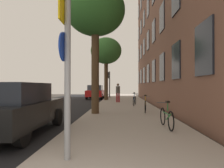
% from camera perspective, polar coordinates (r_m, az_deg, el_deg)
% --- Properties ---
extents(ground_plane, '(41.80, 41.80, 0.00)m').
position_cam_1_polar(ground_plane, '(16.66, -8.80, -5.84)').
color(ground_plane, '#332D28').
extents(road_asphalt, '(7.00, 38.00, 0.01)m').
position_cam_1_polar(road_asphalt, '(17.19, -15.72, -5.64)').
color(road_asphalt, black).
rests_on(road_asphalt, ground).
extents(sidewalk, '(4.20, 38.00, 0.12)m').
position_cam_1_polar(sidewalk, '(16.35, 3.39, -5.73)').
color(sidewalk, '#9E9389').
rests_on(sidewalk, ground).
extents(sign_post, '(0.16, 0.60, 3.22)m').
position_cam_1_polar(sign_post, '(3.99, -12.85, 6.26)').
color(sign_post, gray).
rests_on(sign_post, sidewalk).
extents(traffic_light, '(0.43, 0.24, 3.22)m').
position_cam_1_polar(traffic_light, '(24.96, -0.93, 1.27)').
color(traffic_light, black).
rests_on(traffic_light, sidewalk).
extents(tree_near, '(3.09, 3.09, 6.65)m').
position_cam_1_polar(tree_near, '(11.08, -4.77, 19.73)').
color(tree_near, '#4C3823').
rests_on(tree_near, sidewalk).
extents(tree_far, '(3.13, 3.13, 6.31)m').
position_cam_1_polar(tree_far, '(20.62, -1.69, 9.22)').
color(tree_far, '#4C3823').
rests_on(tree_far, sidewalk).
extents(bicycle_0, '(0.42, 1.63, 0.92)m').
position_cam_1_polar(bicycle_0, '(7.08, 15.23, -9.10)').
color(bicycle_0, black).
rests_on(bicycle_0, sidewalk).
extents(bicycle_1, '(0.43, 1.67, 0.93)m').
position_cam_1_polar(bicycle_1, '(11.25, 9.46, -5.92)').
color(bicycle_1, black).
rests_on(bicycle_1, sidewalk).
extents(bicycle_2, '(0.48, 1.70, 0.95)m').
position_cam_1_polar(bicycle_2, '(14.71, 6.40, -4.62)').
color(bicycle_2, black).
rests_on(bicycle_2, sidewalk).
extents(pedestrian_0, '(0.52, 0.52, 1.63)m').
position_cam_1_polar(pedestrian_0, '(17.49, 1.70, -2.13)').
color(pedestrian_0, maroon).
rests_on(pedestrian_0, sidewalk).
extents(car_0, '(1.97, 4.44, 1.62)m').
position_cam_1_polar(car_0, '(7.06, -25.27, -6.11)').
color(car_0, black).
rests_on(car_0, road_asphalt).
extents(car_1, '(1.91, 4.20, 1.62)m').
position_cam_1_polar(car_1, '(23.89, -4.68, -2.22)').
color(car_1, red).
rests_on(car_1, road_asphalt).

